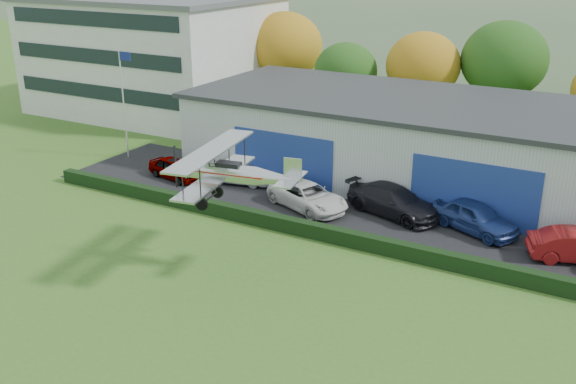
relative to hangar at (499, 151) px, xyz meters
The scene contains 13 objects.
apron 7.72m from the hangar, 105.99° to the right, with size 48.00×9.00×0.05m, color black.
hedge 12.16m from the hangar, 99.64° to the right, with size 46.00×0.60×0.80m, color black.
hangar is the anchor object (origin of this frame).
office_block 33.84m from the hangar, 167.99° to the left, with size 20.60×15.60×10.40m.
flagpole 25.68m from the hangar, 166.49° to the right, with size 1.05×0.10×8.00m.
tree_belt 13.63m from the hangar, 108.16° to the left, with size 75.70×13.22×10.12m.
distant_hills 113.51m from the hangar, 94.79° to the left, with size 430.00×196.00×56.00m.
car_0 20.77m from the hangar, 157.22° to the right, with size 1.62×4.03×1.37m, color gray.
car_1 16.45m from the hangar, 155.47° to the right, with size 1.55×4.43×1.46m, color silver.
car_2 12.39m from the hangar, 136.82° to the right, with size 2.45×5.30×1.47m, color silver.
car_3 8.25m from the hangar, 121.58° to the right, with size 2.35×5.78×1.68m, color black.
car_4 7.18m from the hangar, 86.48° to the right, with size 1.97×4.90×1.67m, color navy.
biplane 19.00m from the hangar, 116.88° to the right, with size 6.26×7.15×2.66m.
Camera 1 is at (12.22, -11.70, 14.40)m, focal length 40.30 mm.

